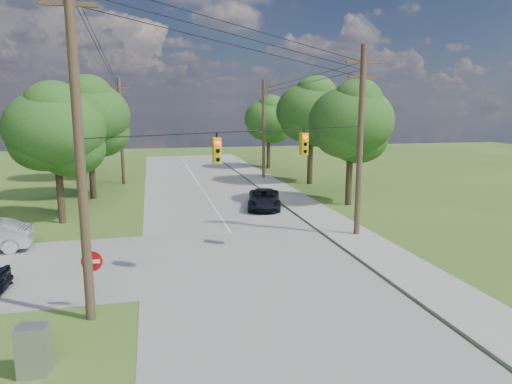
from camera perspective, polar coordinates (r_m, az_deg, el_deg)
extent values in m
plane|color=#3A5A1E|center=(16.97, -3.95, -14.56)|extent=(140.00, 140.00, 0.00)
cube|color=gray|center=(21.87, -0.82, -8.66)|extent=(10.00, 100.00, 0.03)
cube|color=#9D9B93|center=(24.11, 15.06, -7.09)|extent=(2.60, 100.00, 0.12)
cylinder|color=brown|center=(15.81, -21.24, 5.51)|extent=(0.32, 0.32, 12.00)
cube|color=brown|center=(16.08, -22.31, 20.94)|extent=(1.70, 0.12, 0.14)
cylinder|color=brown|center=(25.87, 12.88, 5.91)|extent=(0.32, 0.32, 10.50)
cube|color=brown|center=(25.91, 13.28, 15.54)|extent=(2.00, 0.12, 0.14)
cube|color=brown|center=(25.85, 13.21, 13.78)|extent=(1.70, 0.12, 0.14)
cylinder|color=brown|center=(46.64, 0.96, 7.74)|extent=(0.32, 0.32, 10.00)
cube|color=brown|center=(46.63, 0.98, 12.78)|extent=(2.00, 0.12, 0.14)
cylinder|color=brown|center=(45.34, -16.49, 7.25)|extent=(0.32, 0.32, 10.00)
cube|color=brown|center=(45.33, -16.76, 12.42)|extent=(2.00, 0.12, 0.14)
cylinder|color=black|center=(20.18, 0.05, 19.50)|extent=(13.52, 7.63, 1.53)
cylinder|color=black|center=(20.12, 0.05, 18.38)|extent=(13.52, 7.63, 1.53)
cylinder|color=black|center=(20.07, 0.05, 17.25)|extent=(13.52, 7.63, 1.53)
cylinder|color=black|center=(36.08, 5.33, 13.84)|extent=(0.03, 22.00, 0.53)
cylinder|color=black|center=(30.65, -18.21, 15.41)|extent=(0.43, 29.60, 2.03)
cylinder|color=black|center=(36.06, 5.32, 13.20)|extent=(0.03, 22.00, 0.53)
cylinder|color=black|center=(30.61, -18.17, 14.66)|extent=(0.43, 29.60, 2.03)
cylinder|color=black|center=(19.95, 0.05, 7.65)|extent=(13.52, 7.63, 0.04)
cube|color=yellow|center=(18.49, -4.85, 5.15)|extent=(0.32, 0.22, 1.05)
sphere|color=#FF0C05|center=(18.32, -4.81, 6.20)|extent=(0.17, 0.17, 0.17)
cube|color=yellow|center=(18.73, -4.96, 5.21)|extent=(0.32, 0.22, 1.05)
sphere|color=#FF0C05|center=(18.84, -5.04, 6.31)|extent=(0.17, 0.17, 0.17)
cube|color=yellow|center=(22.09, 6.09, 5.97)|extent=(0.32, 0.22, 1.05)
sphere|color=#FF0C05|center=(21.93, 6.23, 6.86)|extent=(0.17, 0.17, 0.17)
cube|color=yellow|center=(22.31, 5.89, 6.02)|extent=(0.32, 0.22, 1.05)
sphere|color=#FF0C05|center=(22.42, 5.79, 6.94)|extent=(0.17, 0.17, 0.17)
cylinder|color=#3E2E1F|center=(31.24, -23.21, -0.75)|extent=(0.45, 0.45, 3.15)
ellipsoid|color=#244E17|center=(30.76, -23.79, 7.26)|extent=(6.00, 6.00, 4.92)
cylinder|color=#3E2E1F|center=(38.87, -19.76, 1.79)|extent=(0.50, 0.50, 3.50)
ellipsoid|color=#244E17|center=(38.50, -20.21, 8.94)|extent=(6.40, 6.40, 5.25)
cylinder|color=#3E2E1F|center=(48.97, -20.77, 3.28)|extent=(0.48, 0.47, 3.32)
ellipsoid|color=#244E17|center=(48.67, -21.12, 8.67)|extent=(6.00, 6.00, 4.92)
cylinder|color=#3E2E1F|center=(34.79, 11.53, 1.10)|extent=(0.48, 0.48, 3.32)
ellipsoid|color=#244E17|center=(34.37, 11.81, 8.70)|extent=(6.20, 6.20, 5.08)
cylinder|color=#3E2E1F|center=(44.13, 6.76, 3.40)|extent=(0.52, 0.52, 3.67)
ellipsoid|color=#244E17|center=(43.81, 6.90, 10.03)|extent=(6.60, 6.60, 5.41)
cylinder|color=#3E2E1F|center=(55.27, 1.57, 4.60)|extent=(0.45, 0.45, 3.15)
ellipsoid|color=#244E17|center=(55.00, 1.59, 9.12)|extent=(5.80, 5.80, 4.76)
imported|color=black|center=(32.95, 1.02, -0.88)|extent=(3.35, 5.30, 1.36)
cube|color=#929497|center=(14.37, -26.07, -17.37)|extent=(0.84, 0.64, 1.42)
cylinder|color=#929497|center=(17.45, -19.68, -10.62)|extent=(0.06, 0.06, 2.16)
cylinder|color=#AF0C0F|center=(17.19, -19.84, -8.17)|extent=(0.75, 0.09, 0.75)
cube|color=white|center=(17.16, -19.85, -8.20)|extent=(0.54, 0.07, 0.13)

